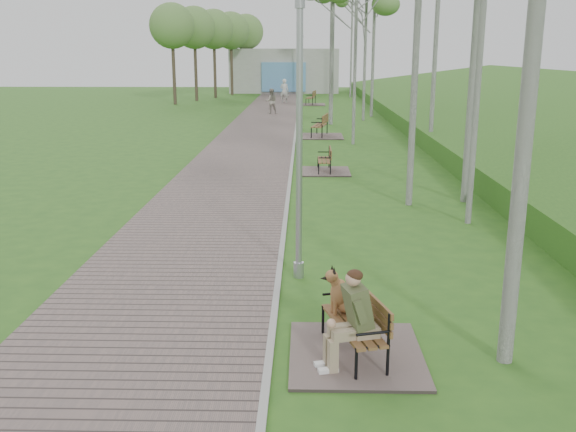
{
  "coord_description": "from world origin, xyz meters",
  "views": [
    {
      "loc": [
        0.42,
        -10.98,
        3.71
      ],
      "look_at": [
        0.15,
        -0.49,
        1.02
      ],
      "focal_mm": 40.0,
      "sensor_mm": 36.0,
      "label": 1
    }
  ],
  "objects": [
    {
      "name": "ground",
      "position": [
        0.0,
        0.0,
        0.0
      ],
      "size": [
        120.0,
        120.0,
        0.0
      ],
      "primitive_type": "plane",
      "color": "#2E5C1E",
      "rests_on": "ground"
    },
    {
      "name": "walkway",
      "position": [
        -1.75,
        21.5,
        0.02
      ],
      "size": [
        3.5,
        67.0,
        0.04
      ],
      "primitive_type": "cube",
      "color": "#665652",
      "rests_on": "ground"
    },
    {
      "name": "kerb",
      "position": [
        0.0,
        21.5,
        0.03
      ],
      "size": [
        0.1,
        67.0,
        0.05
      ],
      "primitive_type": "cube",
      "color": "#999993",
      "rests_on": "ground"
    },
    {
      "name": "embankment",
      "position": [
        12.0,
        20.0,
        0.0
      ],
      "size": [
        14.0,
        70.0,
        1.6
      ],
      "primitive_type": "cube",
      "color": "#417924",
      "rests_on": "ground"
    },
    {
      "name": "building_north",
      "position": [
        -1.5,
        50.97,
        1.99
      ],
      "size": [
        10.0,
        5.2,
        4.0
      ],
      "color": "#9E9E99",
      "rests_on": "ground"
    },
    {
      "name": "bench_main",
      "position": [
        1.0,
        -3.63,
        0.4
      ],
      "size": [
        1.66,
        1.85,
        1.45
      ],
      "color": "#665652",
      "rests_on": "ground"
    },
    {
      "name": "bench_second",
      "position": [
        1.06,
        9.14,
        0.17
      ],
      "size": [
        1.55,
        1.73,
        0.95
      ],
      "color": "#665652",
      "rests_on": "ground"
    },
    {
      "name": "bench_third",
      "position": [
        1.1,
        17.92,
        0.23
      ],
      "size": [
        2.03,
        2.26,
        1.25
      ],
      "color": "#665652",
      "rests_on": "ground"
    },
    {
      "name": "bench_far",
      "position": [
        0.86,
        35.92,
        0.23
      ],
      "size": [
        2.02,
        2.24,
        1.24
      ],
      "color": "#665652",
      "rests_on": "ground"
    },
    {
      "name": "lamp_post_near",
      "position": [
        0.34,
        -0.7,
        2.14
      ],
      "size": [
        0.18,
        0.18,
        4.57
      ],
      "color": "#9B9EA3",
      "rests_on": "ground"
    },
    {
      "name": "lamp_post_second",
      "position": [
        0.21,
        21.0,
        2.1
      ],
      "size": [
        0.17,
        0.17,
        4.5
      ],
      "color": "#9B9EA3",
      "rests_on": "ground"
    },
    {
      "name": "lamp_post_third",
      "position": [
        0.21,
        34.91,
        2.35
      ],
      "size": [
        0.19,
        0.19,
        5.03
      ],
      "color": "#9B9EA3",
      "rests_on": "ground"
    },
    {
      "name": "lamp_post_far",
      "position": [
        0.2,
        46.38,
        2.4
      ],
      "size": [
        0.2,
        0.2,
        5.13
      ],
      "color": "#9B9EA3",
      "rests_on": "ground"
    },
    {
      "name": "pedestrian_near",
      "position": [
        -1.09,
        37.43,
        0.89
      ],
      "size": [
        0.75,
        0.6,
        1.78
      ],
      "primitive_type": "imported",
      "rotation": [
        0.0,
        0.0,
        2.84
      ],
      "color": "silver",
      "rests_on": "ground"
    },
    {
      "name": "pedestrian_far",
      "position": [
        -1.62,
        28.6,
        0.78
      ],
      "size": [
        0.84,
        0.71,
        1.55
      ],
      "primitive_type": "imported",
      "rotation": [
        0.0,
        0.0,
        3.31
      ],
      "color": "gray",
      "rests_on": "ground"
    },
    {
      "name": "birch_mid_c",
      "position": [
        3.69,
        25.09,
        5.99
      ],
      "size": [
        2.62,
        2.62,
        7.63
      ],
      "color": "silver",
      "rests_on": "ground"
    }
  ]
}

